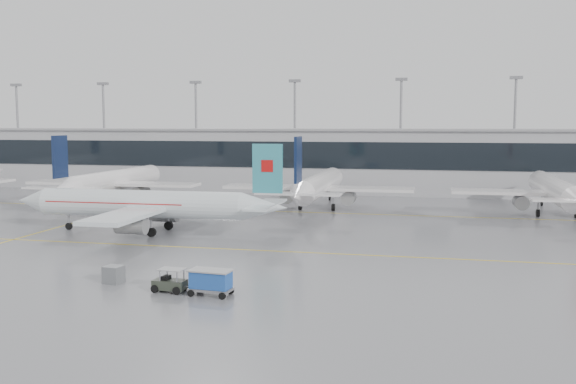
% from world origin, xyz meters
% --- Properties ---
extents(ground, '(320.00, 320.00, 0.00)m').
position_xyz_m(ground, '(0.00, 0.00, 0.00)').
color(ground, gray).
rests_on(ground, ground).
extents(taxi_line_main, '(120.00, 0.25, 0.01)m').
position_xyz_m(taxi_line_main, '(0.00, 0.00, 0.01)').
color(taxi_line_main, '#DFBA0E').
rests_on(taxi_line_main, ground).
extents(taxi_line_north, '(120.00, 0.25, 0.01)m').
position_xyz_m(taxi_line_north, '(0.00, 30.00, 0.01)').
color(taxi_line_north, '#DFBA0E').
rests_on(taxi_line_north, ground).
extents(taxi_line_cross, '(0.25, 60.00, 0.01)m').
position_xyz_m(taxi_line_cross, '(-30.00, 15.00, 0.01)').
color(taxi_line_cross, '#DFBA0E').
rests_on(taxi_line_cross, ground).
extents(terminal, '(180.00, 15.00, 12.00)m').
position_xyz_m(terminal, '(0.00, 62.00, 6.00)').
color(terminal, '#A6A6AA').
rests_on(terminal, ground).
extents(terminal_glass, '(180.00, 0.20, 5.00)m').
position_xyz_m(terminal_glass, '(0.00, 54.45, 7.50)').
color(terminal_glass, black).
rests_on(terminal_glass, ground).
extents(terminal_roof, '(182.00, 16.00, 0.40)m').
position_xyz_m(terminal_roof, '(0.00, 62.00, 12.20)').
color(terminal_roof, gray).
rests_on(terminal_roof, ground).
extents(light_masts, '(156.40, 1.00, 22.60)m').
position_xyz_m(light_masts, '(0.00, 68.00, 13.34)').
color(light_masts, gray).
rests_on(light_masts, ground).
extents(air_canada_jet, '(35.41, 27.98, 11.04)m').
position_xyz_m(air_canada_jet, '(-16.33, 7.74, 3.49)').
color(air_canada_jet, silver).
rests_on(air_canada_jet, ground).
extents(parked_jet_b, '(29.64, 36.96, 11.72)m').
position_xyz_m(parked_jet_b, '(-35.00, 33.69, 3.71)').
color(parked_jet_b, white).
rests_on(parked_jet_b, ground).
extents(parked_jet_c, '(29.64, 36.96, 11.72)m').
position_xyz_m(parked_jet_c, '(-0.00, 33.69, 3.71)').
color(parked_jet_c, white).
rests_on(parked_jet_c, ground).
extents(parked_jet_d, '(29.64, 36.96, 11.72)m').
position_xyz_m(parked_jet_d, '(35.00, 33.69, 3.71)').
color(parked_jet_d, white).
rests_on(parked_jet_d, ground).
extents(baggage_tug, '(3.93, 1.84, 1.88)m').
position_xyz_m(baggage_tug, '(-3.07, -17.80, 0.66)').
color(baggage_tug, '#2D3329').
rests_on(baggage_tug, ground).
extents(baggage_cart, '(3.46, 2.15, 2.04)m').
position_xyz_m(baggage_cart, '(0.52, -18.13, 1.20)').
color(baggage_cart, gray).
rests_on(baggage_cart, ground).
extents(gse_unit, '(1.64, 1.55, 1.46)m').
position_xyz_m(gse_unit, '(-8.81, -16.17, 0.73)').
color(gse_unit, slate).
rests_on(gse_unit, ground).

